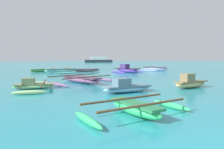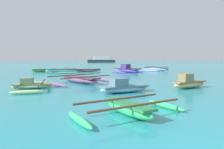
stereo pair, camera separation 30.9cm
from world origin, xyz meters
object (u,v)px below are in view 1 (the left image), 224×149
at_px(moored_boat_2, 86,70).
at_px(moored_boat_7, 190,83).
at_px(moored_boat_3, 33,85).
at_px(distant_ferry, 99,60).
at_px(moored_boat_1, 127,70).
at_px(moored_boat_0, 61,70).
at_px(moored_boat_5, 135,108).
at_px(moored_boat_4, 126,87).
at_px(moored_boat_9, 80,79).
at_px(moored_boat_6, 154,69).
at_px(moored_boat_8, 39,70).

height_order(moored_boat_2, moored_boat_7, moored_boat_7).
relative_size(moored_boat_3, distant_ferry, 0.37).
bearing_deg(moored_boat_1, moored_boat_0, -125.94).
bearing_deg(moored_boat_7, moored_boat_0, 99.18).
bearing_deg(moored_boat_2, moored_boat_5, -100.05).
xyz_separation_m(moored_boat_1, moored_boat_4, (-3.57, -13.75, -0.08)).
distance_m(moored_boat_0, moored_boat_1, 7.98).
height_order(moored_boat_1, moored_boat_5, moored_boat_1).
xyz_separation_m(moored_boat_5, distant_ferry, (7.36, 75.73, 0.79)).
bearing_deg(moored_boat_5, moored_boat_7, 113.37).
bearing_deg(moored_boat_9, moored_boat_6, 106.05).
relative_size(moored_boat_2, moored_boat_7, 1.49).
bearing_deg(moored_boat_5, moored_boat_6, 134.81).
relative_size(moored_boat_4, distant_ferry, 0.25).
relative_size(moored_boat_4, moored_boat_9, 0.53).
bearing_deg(moored_boat_9, moored_boat_0, 157.73).
relative_size(moored_boat_6, moored_boat_9, 0.80).
bearing_deg(moored_boat_0, moored_boat_7, -76.80).
relative_size(moored_boat_6, moored_boat_7, 1.64).
distance_m(moored_boat_4, distant_ferry, 72.08).
height_order(moored_boat_4, moored_boat_8, moored_boat_4).
bearing_deg(moored_boat_9, distant_ferry, 139.28).
height_order(moored_boat_6, moored_boat_8, moored_boat_6).
distance_m(moored_boat_1, moored_boat_9, 11.02).
bearing_deg(distant_ferry, moored_boat_1, -93.01).
height_order(moored_boat_5, distant_ferry, distant_ferry).
distance_m(moored_boat_5, moored_boat_6, 22.25).
xyz_separation_m(moored_boat_3, distant_ferry, (11.49, 69.69, 0.79)).
xyz_separation_m(moored_boat_1, moored_boat_6, (4.61, 2.68, -0.08)).
relative_size(moored_boat_6, distant_ferry, 0.37).
xyz_separation_m(moored_boat_6, distant_ferry, (-1.56, 55.34, 0.74)).
bearing_deg(moored_boat_4, moored_boat_8, 97.16).
xyz_separation_m(moored_boat_7, moored_boat_8, (-11.13, 15.89, -0.10)).
distance_m(moored_boat_0, moored_boat_3, 13.04).
height_order(moored_boat_7, moored_boat_9, moored_boat_7).
bearing_deg(moored_boat_1, moored_boat_9, -57.68).
height_order(moored_boat_3, distant_ferry, distant_ferry).
xyz_separation_m(moored_boat_1, moored_boat_9, (-5.77, -9.39, -0.09)).
bearing_deg(moored_boat_3, moored_boat_5, -60.30).
bearing_deg(moored_boat_0, moored_boat_5, -96.48).
distance_m(moored_boat_1, moored_boat_7, 12.95).
xyz_separation_m(moored_boat_7, moored_boat_9, (-6.24, 3.55, -0.06)).
relative_size(moored_boat_8, distant_ferry, 0.21).
bearing_deg(distant_ferry, moored_boat_3, -99.36).
distance_m(moored_boat_0, moored_boat_8, 3.23).
height_order(moored_boat_1, moored_boat_9, moored_boat_1).
distance_m(moored_boat_2, moored_boat_4, 16.41).
relative_size(moored_boat_0, moored_boat_9, 1.00).
relative_size(moored_boat_5, moored_boat_6, 0.90).
bearing_deg(moored_boat_8, moored_boat_5, -106.13).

